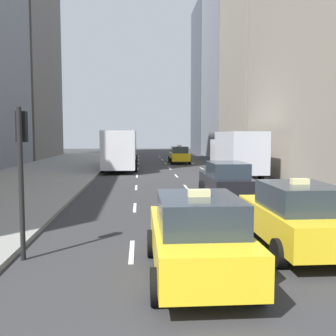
{
  "coord_description": "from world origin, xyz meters",
  "views": [
    {
      "loc": [
        0.03,
        -1.79,
        2.97
      ],
      "look_at": [
        1.0,
        11.93,
        1.79
      ],
      "focal_mm": 42.0,
      "sensor_mm": 36.0,
      "label": 1
    }
  ],
  "objects_px": {
    "taxi_second": "(296,216)",
    "box_truck": "(236,152)",
    "city_bus": "(121,148)",
    "traffic_light_pole": "(21,158)",
    "taxi_third": "(179,155)",
    "sedan_black_near": "(226,180)",
    "taxi_lead": "(197,235)"
  },
  "relations": [
    {
      "from": "taxi_third",
      "to": "sedan_black_near",
      "type": "height_order",
      "value": "taxi_third"
    },
    {
      "from": "taxi_second",
      "to": "taxi_third",
      "type": "height_order",
      "value": "same"
    },
    {
      "from": "taxi_third",
      "to": "city_bus",
      "type": "bearing_deg",
      "value": -134.76
    },
    {
      "from": "taxi_lead",
      "to": "sedan_black_near",
      "type": "relative_size",
      "value": 0.95
    },
    {
      "from": "city_bus",
      "to": "taxi_second",
      "type": "bearing_deg",
      "value": -77.08
    },
    {
      "from": "sedan_black_near",
      "to": "city_bus",
      "type": "height_order",
      "value": "city_bus"
    },
    {
      "from": "taxi_lead",
      "to": "city_bus",
      "type": "xyz_separation_m",
      "value": [
        -2.81,
        26.19,
        0.91
      ]
    },
    {
      "from": "taxi_third",
      "to": "sedan_black_near",
      "type": "distance_m",
      "value": 21.97
    },
    {
      "from": "taxi_second",
      "to": "sedan_black_near",
      "type": "bearing_deg",
      "value": 90.0
    },
    {
      "from": "taxi_lead",
      "to": "taxi_third",
      "type": "relative_size",
      "value": 1.0
    },
    {
      "from": "taxi_lead",
      "to": "traffic_light_pole",
      "type": "distance_m",
      "value": 4.49
    },
    {
      "from": "taxi_third",
      "to": "sedan_black_near",
      "type": "relative_size",
      "value": 0.95
    },
    {
      "from": "city_bus",
      "to": "traffic_light_pole",
      "type": "height_order",
      "value": "traffic_light_pole"
    },
    {
      "from": "city_bus",
      "to": "traffic_light_pole",
      "type": "relative_size",
      "value": 3.23
    },
    {
      "from": "taxi_second",
      "to": "sedan_black_near",
      "type": "xyz_separation_m",
      "value": [
        0.0,
        8.15,
        -0.02
      ]
    },
    {
      "from": "taxi_second",
      "to": "box_truck",
      "type": "distance_m",
      "value": 17.87
    },
    {
      "from": "taxi_second",
      "to": "traffic_light_pole",
      "type": "height_order",
      "value": "traffic_light_pole"
    },
    {
      "from": "traffic_light_pole",
      "to": "city_bus",
      "type": "bearing_deg",
      "value": 87.36
    },
    {
      "from": "sedan_black_near",
      "to": "taxi_third",
      "type": "bearing_deg",
      "value": 90.0
    },
    {
      "from": "taxi_lead",
      "to": "sedan_black_near",
      "type": "distance_m",
      "value": 10.28
    },
    {
      "from": "taxi_third",
      "to": "box_truck",
      "type": "height_order",
      "value": "box_truck"
    },
    {
      "from": "taxi_lead",
      "to": "taxi_second",
      "type": "height_order",
      "value": "same"
    },
    {
      "from": "sedan_black_near",
      "to": "traffic_light_pole",
      "type": "xyz_separation_m",
      "value": [
        -6.75,
        -8.4,
        1.55
      ]
    },
    {
      "from": "taxi_second",
      "to": "box_truck",
      "type": "height_order",
      "value": "box_truck"
    },
    {
      "from": "box_truck",
      "to": "traffic_light_pole",
      "type": "height_order",
      "value": "traffic_light_pole"
    },
    {
      "from": "taxi_lead",
      "to": "taxi_second",
      "type": "xyz_separation_m",
      "value": [
        2.8,
        1.73,
        0.0
      ]
    },
    {
      "from": "taxi_second",
      "to": "traffic_light_pole",
      "type": "xyz_separation_m",
      "value": [
        -6.75,
        -0.25,
        1.53
      ]
    },
    {
      "from": "taxi_third",
      "to": "taxi_lead",
      "type": "bearing_deg",
      "value": -95.02
    },
    {
      "from": "taxi_lead",
      "to": "city_bus",
      "type": "distance_m",
      "value": 26.36
    },
    {
      "from": "taxi_second",
      "to": "taxi_third",
      "type": "relative_size",
      "value": 1.0
    },
    {
      "from": "taxi_second",
      "to": "traffic_light_pole",
      "type": "relative_size",
      "value": 1.22
    },
    {
      "from": "taxi_lead",
      "to": "traffic_light_pole",
      "type": "xyz_separation_m",
      "value": [
        -3.95,
        1.48,
        1.53
      ]
    }
  ]
}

